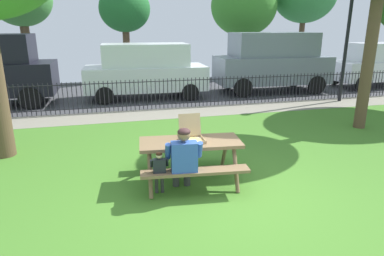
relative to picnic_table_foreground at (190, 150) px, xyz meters
The scene contains 14 objects.
ground 0.86m from the picnic_table_foreground, 45.21° to the left, with size 28.00×10.58×0.02m, color #457E29.
cobblestone_walkway 5.07m from the picnic_table_foreground, 85.10° to the left, with size 28.00×1.40×0.01m, color gray.
street_asphalt 9.03m from the picnic_table_foreground, 87.26° to the left, with size 28.00×6.55×0.01m, color #424247.
picnic_table_foreground is the anchor object (origin of this frame).
pizza_box_open 0.26m from the picnic_table_foreground, 40.88° to the left, with size 0.41×0.47×0.45m.
adult_at_table 0.54m from the picnic_table_foreground, 116.22° to the right, with size 0.63×0.62×1.19m.
child_at_table 0.80m from the picnic_table_foreground, 143.86° to the right, with size 0.31×0.30×0.81m.
iron_fence_streetside 5.74m from the picnic_table_foreground, 85.70° to the left, with size 19.35×0.03×1.03m.
lamp_post_walkway 9.12m from the picnic_table_foreground, 36.52° to the left, with size 0.28×0.28×4.52m.
parked_car_center 7.70m from the picnic_table_foreground, 88.83° to the left, with size 4.67×2.10×2.08m.
parked_car_right 9.46m from the picnic_table_foreground, 54.52° to the left, with size 4.78×2.24×2.46m.
parked_car_far_right 13.09m from the picnic_table_foreground, 35.96° to the left, with size 3.98×1.99×1.98m.
far_tree_center 13.31m from the picnic_table_foreground, 90.77° to the left, with size 2.58×2.58×4.71m.
far_tree_midright 14.78m from the picnic_table_foreground, 64.13° to the left, with size 3.62×3.62×5.39m.
Camera 1 is at (-1.83, -4.73, 2.75)m, focal length 31.94 mm.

